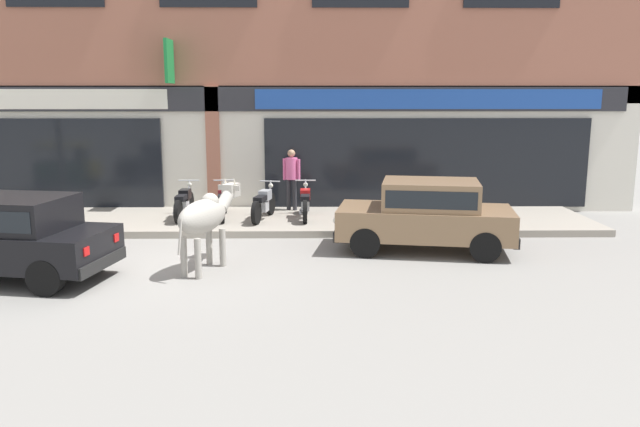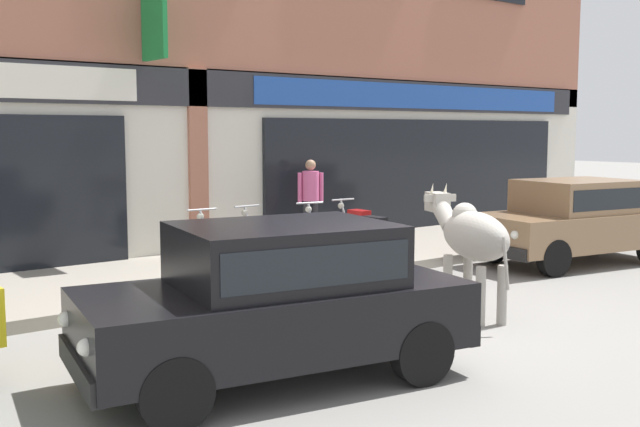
% 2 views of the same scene
% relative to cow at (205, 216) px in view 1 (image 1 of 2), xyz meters
% --- Properties ---
extents(ground_plane, '(90.00, 90.00, 0.00)m').
position_rel_cow_xyz_m(ground_plane, '(-0.71, 0.34, -1.01)').
color(ground_plane, gray).
extents(sidewalk, '(19.00, 3.17, 0.16)m').
position_rel_cow_xyz_m(sidewalk, '(-0.71, 4.12, -0.92)').
color(sidewalk, gray).
rests_on(sidewalk, ground).
extents(shop_building, '(23.00, 1.40, 9.78)m').
position_rel_cow_xyz_m(shop_building, '(-0.71, 5.97, 3.68)').
color(shop_building, '#9E604C').
rests_on(shop_building, ground).
extents(cow, '(1.08, 2.04, 1.61)m').
position_rel_cow_xyz_m(cow, '(0.00, 0.00, 0.00)').
color(cow, '#9E998E').
rests_on(cow, ground).
extents(car_0, '(3.80, 2.20, 1.46)m').
position_rel_cow_xyz_m(car_0, '(-3.29, -0.55, -0.19)').
color(car_0, black).
rests_on(car_0, ground).
extents(car_1, '(3.79, 2.17, 1.46)m').
position_rel_cow_xyz_m(car_1, '(4.27, 1.36, -0.19)').
color(car_1, black).
rests_on(car_1, ground).
extents(motorcycle_0, '(0.52, 1.81, 0.88)m').
position_rel_cow_xyz_m(motorcycle_0, '(-1.22, 4.08, -0.46)').
color(motorcycle_0, black).
rests_on(motorcycle_0, sidewalk).
extents(motorcycle_1, '(0.52, 1.81, 0.88)m').
position_rel_cow_xyz_m(motorcycle_1, '(-0.26, 4.11, -0.46)').
color(motorcycle_1, black).
rests_on(motorcycle_1, sidewalk).
extents(motorcycle_2, '(0.65, 1.79, 0.88)m').
position_rel_cow_xyz_m(motorcycle_2, '(0.75, 3.91, -0.46)').
color(motorcycle_2, black).
rests_on(motorcycle_2, sidewalk).
extents(motorcycle_3, '(0.52, 1.81, 0.88)m').
position_rel_cow_xyz_m(motorcycle_3, '(1.77, 4.05, -0.46)').
color(motorcycle_3, black).
rests_on(motorcycle_3, sidewalk).
extents(pedestrian, '(0.46, 0.32, 1.60)m').
position_rel_cow_xyz_m(pedestrian, '(1.40, 5.17, 0.14)').
color(pedestrian, '#2D2D33').
rests_on(pedestrian, sidewalk).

